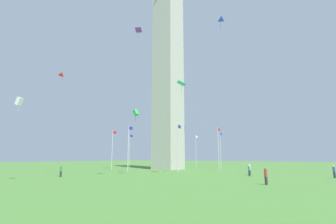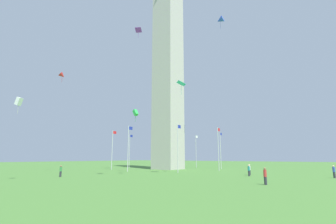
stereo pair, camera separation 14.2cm
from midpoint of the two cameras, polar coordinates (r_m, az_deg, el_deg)
ground_plane at (r=59.56m, az=-0.07°, el=-13.15°), size 260.00×260.00×0.00m
obelisk_monument at (r=64.00m, az=-0.06°, el=11.15°), size 5.80×5.80×52.73m
flagpole_n at (r=70.51m, az=6.46°, el=-8.68°), size 1.12×0.14×9.03m
flagpole_ne at (r=72.59m, az=-1.51°, el=-8.79°), size 1.12×0.14×9.03m
flagpole_e at (r=68.27m, az=-8.98°, el=-8.56°), size 1.12×0.14×9.03m
flagpole_se at (r=59.18m, az=-12.85°, el=-8.15°), size 1.12×0.14×9.03m
flagpole_s at (r=49.72m, az=-9.25°, el=-7.88°), size 1.12×0.14×9.03m
flagpole_sw at (r=46.63m, az=2.25°, el=-7.85°), size 1.12×0.14×9.03m
flagpole_w at (r=52.75m, az=11.55°, el=-7.95°), size 1.12×0.14×9.03m
flagpole_nw at (r=62.78m, az=12.04°, el=-8.30°), size 1.12×0.14×9.03m
person_teal_shirt at (r=39.81m, az=18.23°, el=-12.78°), size 0.32×0.32×1.67m
person_red_shirt at (r=28.04m, az=21.63°, el=-13.67°), size 0.32×0.32×1.75m
person_white_shirt at (r=42.79m, az=18.35°, el=-12.56°), size 0.32×0.32×1.69m
person_green_shirt at (r=39.56m, az=-23.70°, el=-12.47°), size 0.32×0.32×1.63m
person_blue_shirt at (r=41.31m, az=34.06°, el=-11.40°), size 0.32×0.32×1.71m
kite_blue_delta at (r=57.12m, az=11.96°, el=20.15°), size 1.59×1.80×2.88m
kite_purple_diamond at (r=57.95m, az=-6.94°, el=18.34°), size 1.77×1.81×2.22m
kite_white_box at (r=34.73m, az=-31.37°, el=2.13°), size 0.76×0.95×2.03m
kite_cyan_diamond at (r=43.05m, az=3.03°, el=6.59°), size 1.97×1.98×2.36m
kite_green_box at (r=40.80m, az=-7.59°, el=-0.13°), size 0.71×1.09×2.13m
kite_red_delta at (r=52.75m, az=-23.41°, el=7.80°), size 1.64×1.51×2.06m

